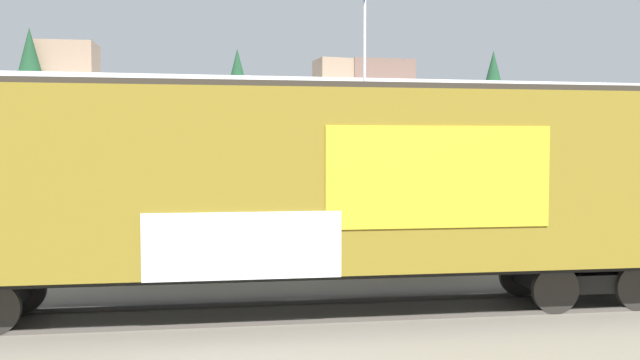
{
  "coord_description": "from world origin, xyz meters",
  "views": [
    {
      "loc": [
        -2.48,
        -11.64,
        3.11
      ],
      "look_at": [
        0.03,
        2.82,
        2.38
      ],
      "focal_mm": 35.18,
      "sensor_mm": 36.0,
      "label": 1
    }
  ],
  "objects_px": {
    "parked_car_silver": "(381,235)",
    "parked_car_green": "(572,229)",
    "freight_car": "(288,182)",
    "parked_car_blue": "(199,235)",
    "flagpole": "(364,71)"
  },
  "relations": [
    {
      "from": "freight_car",
      "to": "parked_car_silver",
      "type": "bearing_deg",
      "value": 55.56
    },
    {
      "from": "flagpole",
      "to": "parked_car_blue",
      "type": "xyz_separation_m",
      "value": [
        -6.12,
        -6.76,
        -5.26
      ]
    },
    {
      "from": "flagpole",
      "to": "parked_car_green",
      "type": "height_order",
      "value": "flagpole"
    },
    {
      "from": "flagpole",
      "to": "parked_car_green",
      "type": "distance_m",
      "value": 9.96
    },
    {
      "from": "parked_car_blue",
      "to": "parked_car_silver",
      "type": "distance_m",
      "value": 4.84
    },
    {
      "from": "parked_car_silver",
      "to": "parked_car_green",
      "type": "height_order",
      "value": "parked_car_green"
    },
    {
      "from": "parked_car_silver",
      "to": "parked_car_green",
      "type": "bearing_deg",
      "value": 0.67
    },
    {
      "from": "parked_car_silver",
      "to": "parked_car_green",
      "type": "xyz_separation_m",
      "value": [
        5.59,
        0.07,
        0.04
      ]
    },
    {
      "from": "freight_car",
      "to": "parked_car_silver",
      "type": "height_order",
      "value": "freight_car"
    },
    {
      "from": "parked_car_blue",
      "to": "flagpole",
      "type": "bearing_deg",
      "value": 47.83
    },
    {
      "from": "parked_car_blue",
      "to": "parked_car_green",
      "type": "bearing_deg",
      "value": -3.02
    },
    {
      "from": "freight_car",
      "to": "flagpole",
      "type": "relative_size",
      "value": 1.83
    },
    {
      "from": "freight_car",
      "to": "parked_car_silver",
      "type": "xyz_separation_m",
      "value": [
        3.05,
        4.45,
        -1.68
      ]
    },
    {
      "from": "parked_car_blue",
      "to": "parked_car_green",
      "type": "relative_size",
      "value": 1.1
    },
    {
      "from": "freight_car",
      "to": "parked_car_blue",
      "type": "bearing_deg",
      "value": 109.04
    }
  ]
}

